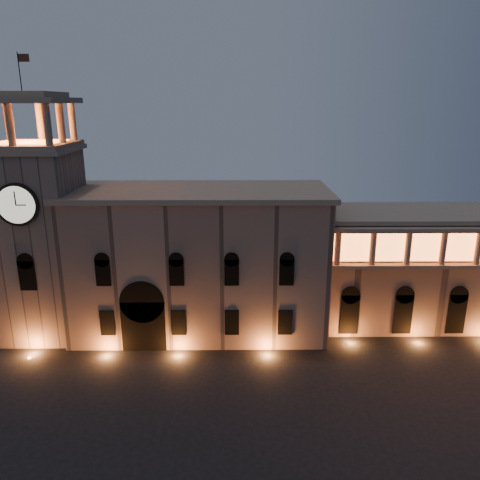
# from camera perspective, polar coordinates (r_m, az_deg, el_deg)

# --- Properties ---
(ground) EXTENTS (160.00, 160.00, 0.00)m
(ground) POSITION_cam_1_polar(r_m,az_deg,el_deg) (42.05, -4.16, -24.11)
(ground) COLOR black
(ground) RESTS_ON ground
(government_building) EXTENTS (30.80, 12.80, 17.60)m
(government_building) POSITION_cam_1_polar(r_m,az_deg,el_deg) (57.08, -5.06, -2.56)
(government_building) COLOR #866958
(government_building) RESTS_ON ground
(clock_tower) EXTENTS (9.80, 9.80, 32.40)m
(clock_tower) POSITION_cam_1_polar(r_m,az_deg,el_deg) (59.51, -23.21, 0.69)
(clock_tower) COLOR #866958
(clock_tower) RESTS_ON ground
(colonnade_wing) EXTENTS (40.60, 11.50, 14.50)m
(colonnade_wing) POSITION_cam_1_polar(r_m,az_deg,el_deg) (66.17, 26.05, -2.85)
(colonnade_wing) COLOR #816353
(colonnade_wing) RESTS_ON ground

